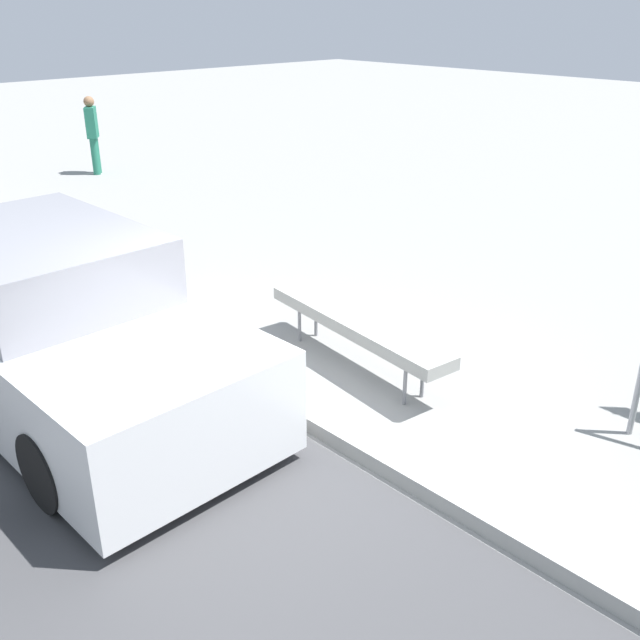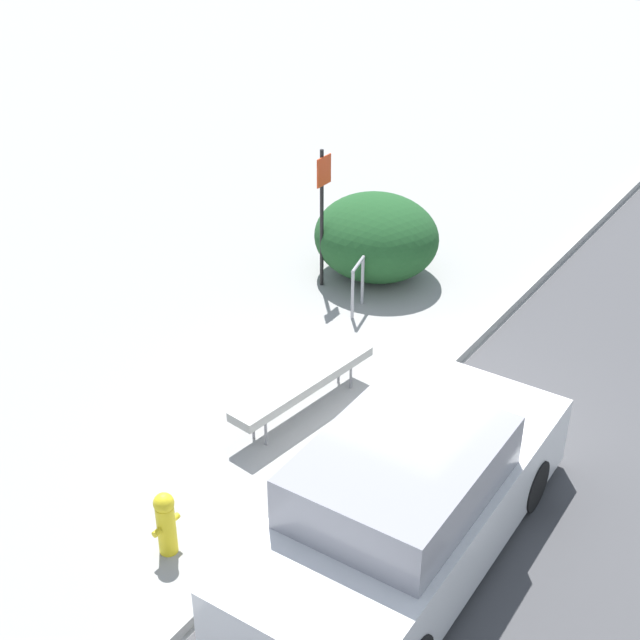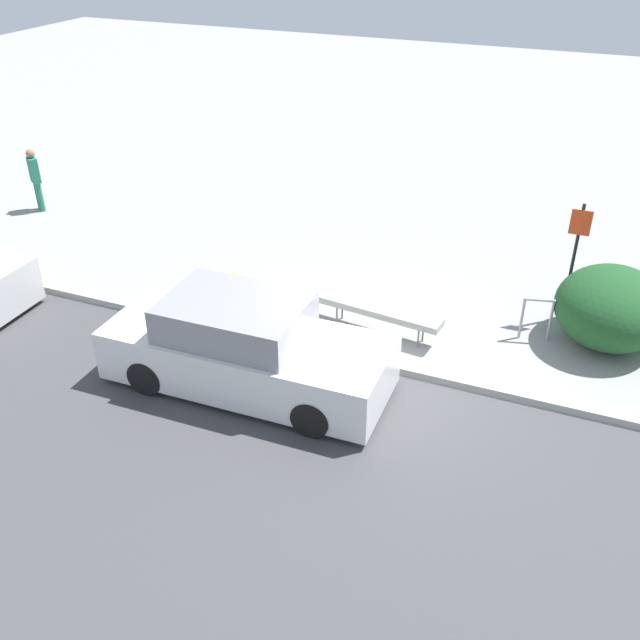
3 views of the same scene
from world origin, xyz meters
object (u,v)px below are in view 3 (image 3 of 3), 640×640
object	(u,v)px
fire_hydrant	(234,291)
pedestrian	(35,178)
bike_rack	(537,315)
bench	(380,311)
sign_post	(575,252)
parked_car_near	(245,349)

from	to	relation	value
fire_hydrant	pedestrian	distance (m)	7.40
bike_rack	fire_hydrant	xyz separation A→B (m)	(-5.47, -1.13, -0.09)
bike_rack	pedestrian	size ratio (longest dim) A/B	0.53
bench	bike_rack	distance (m)	2.78
bench	sign_post	xyz separation A→B (m)	(3.04, 1.79, 0.93)
pedestrian	bench	bearing A→B (deg)	22.50
bench	bike_rack	world-z (taller)	bike_rack
fire_hydrant	parked_car_near	world-z (taller)	parked_car_near
pedestrian	parked_car_near	world-z (taller)	pedestrian
pedestrian	parked_car_near	bearing A→B (deg)	6.51
bench	parked_car_near	distance (m)	2.78
sign_post	pedestrian	world-z (taller)	sign_post
fire_hydrant	bench	bearing A→B (deg)	5.31
fire_hydrant	pedestrian	size ratio (longest dim) A/B	0.49
fire_hydrant	pedestrian	xyz separation A→B (m)	(-6.92, 2.56, 0.43)
bench	pedestrian	world-z (taller)	pedestrian
parked_car_near	bike_rack	bearing A→B (deg)	36.54
bike_rack	fire_hydrant	bearing A→B (deg)	-168.33
bike_rack	sign_post	bearing A→B (deg)	66.82
bench	fire_hydrant	world-z (taller)	fire_hydrant
pedestrian	fire_hydrant	bearing A→B (deg)	15.46
bench	parked_car_near	xyz separation A→B (m)	(-1.50, -2.33, 0.23)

